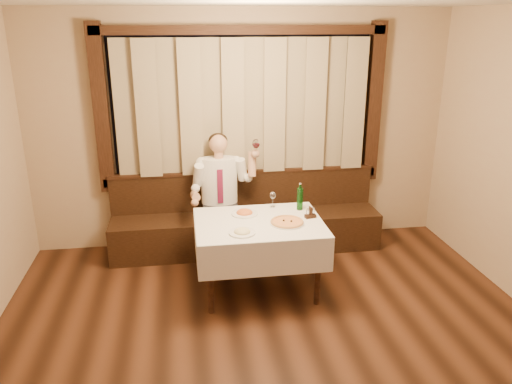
{
  "coord_description": "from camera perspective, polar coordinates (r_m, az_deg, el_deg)",
  "views": [
    {
      "loc": [
        -0.72,
        -2.83,
        2.66
      ],
      "look_at": [
        0.0,
        1.9,
        1.0
      ],
      "focal_mm": 35.0,
      "sensor_mm": 36.0,
      "label": 1
    }
  ],
  "objects": [
    {
      "name": "room",
      "position": [
        4.04,
        1.96,
        2.43
      ],
      "size": [
        5.01,
        6.01,
        2.81
      ],
      "color": "black",
      "rests_on": "ground"
    },
    {
      "name": "banquette",
      "position": [
        6.07,
        -1.16,
        -3.64
      ],
      "size": [
        3.2,
        0.61,
        0.94
      ],
      "color": "black",
      "rests_on": "ground"
    },
    {
      "name": "dining_table",
      "position": [
        5.01,
        0.34,
        -4.52
      ],
      "size": [
        1.27,
        0.97,
        0.76
      ],
      "color": "black",
      "rests_on": "ground"
    },
    {
      "name": "pizza",
      "position": [
        4.93,
        3.57,
        -3.45
      ],
      "size": [
        0.34,
        0.34,
        0.04
      ],
      "rotation": [
        0.0,
        0.0,
        0.01
      ],
      "color": "white",
      "rests_on": "dining_table"
    },
    {
      "name": "pasta_red",
      "position": [
        5.14,
        -1.33,
        -2.17
      ],
      "size": [
        0.27,
        0.27,
        0.09
      ],
      "rotation": [
        0.0,
        0.0,
        0.25
      ],
      "color": "white",
      "rests_on": "dining_table"
    },
    {
      "name": "pasta_cream",
      "position": [
        4.69,
        -1.6,
        -4.36
      ],
      "size": [
        0.25,
        0.25,
        0.09
      ],
      "rotation": [
        0.0,
        0.0,
        -0.07
      ],
      "color": "white",
      "rests_on": "dining_table"
    },
    {
      "name": "green_bottle",
      "position": [
        5.26,
        5.05,
        -0.73
      ],
      "size": [
        0.06,
        0.06,
        0.29
      ],
      "rotation": [
        0.0,
        0.0,
        0.0
      ],
      "color": "#104F13",
      "rests_on": "dining_table"
    },
    {
      "name": "table_wine_glass",
      "position": [
        5.3,
        1.93,
        -0.46
      ],
      "size": [
        0.06,
        0.06,
        0.17
      ],
      "rotation": [
        0.0,
        0.0,
        0.02
      ],
      "color": "white",
      "rests_on": "dining_table"
    },
    {
      "name": "cruet_caddy",
      "position": [
        5.08,
        6.23,
        -2.5
      ],
      "size": [
        0.12,
        0.08,
        0.12
      ],
      "rotation": [
        0.0,
        0.0,
        0.21
      ],
      "color": "black",
      "rests_on": "dining_table"
    },
    {
      "name": "seated_man",
      "position": [
        5.78,
        -4.09,
        0.63
      ],
      "size": [
        0.79,
        0.59,
        1.44
      ],
      "color": "black",
      "rests_on": "ground"
    }
  ]
}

